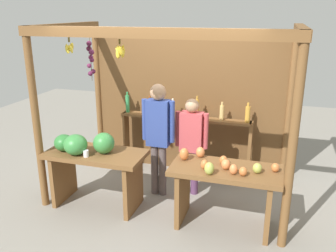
% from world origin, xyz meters
% --- Properties ---
extents(ground_plane, '(12.00, 12.00, 0.00)m').
position_xyz_m(ground_plane, '(0.00, 0.00, 0.00)').
color(ground_plane, gray).
rests_on(ground_plane, ground).
extents(market_stall, '(3.33, 1.85, 2.45)m').
position_xyz_m(market_stall, '(-0.01, 0.43, 1.40)').
color(market_stall, brown).
rests_on(market_stall, ground).
extents(fruit_counter_left, '(1.35, 0.67, 1.08)m').
position_xyz_m(fruit_counter_left, '(-0.94, -0.68, 0.71)').
color(fruit_counter_left, brown).
rests_on(fruit_counter_left, ground).
extents(fruit_counter_right, '(1.35, 0.64, 0.95)m').
position_xyz_m(fruit_counter_right, '(0.87, -0.65, 0.60)').
color(fruit_counter_right, brown).
rests_on(fruit_counter_right, ground).
extents(bottle_shelf_unit, '(2.13, 0.22, 1.35)m').
position_xyz_m(bottle_shelf_unit, '(0.03, 0.65, 0.79)').
color(bottle_shelf_unit, brown).
rests_on(bottle_shelf_unit, ground).
extents(vendor_man, '(0.48, 0.23, 1.67)m').
position_xyz_m(vendor_man, '(-0.16, -0.11, 1.01)').
color(vendor_man, '#544746').
rests_on(vendor_man, ground).
extents(vendor_woman, '(0.48, 0.20, 1.45)m').
position_xyz_m(vendor_woman, '(0.28, 0.05, 0.86)').
color(vendor_woman, '#583557').
rests_on(vendor_woman, ground).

